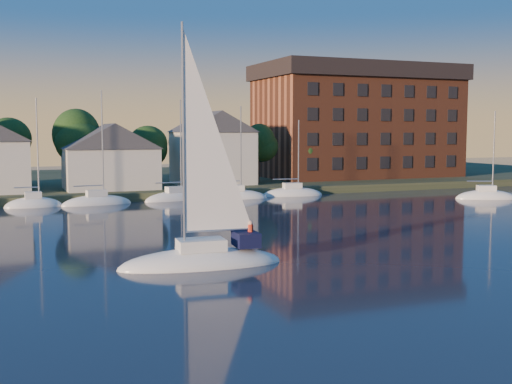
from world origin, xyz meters
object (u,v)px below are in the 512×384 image
clubhouse_centre (110,156)px  drifting_sailboat_right (486,198)px  clubhouse_east (213,147)px  hero_sailboat (204,255)px  condo_block (357,120)px

clubhouse_centre → drifting_sailboat_right: bearing=-25.3°
clubhouse_east → clubhouse_centre: bearing=-171.9°
clubhouse_centre → hero_sailboat: 43.61m
drifting_sailboat_right → clubhouse_centre: bearing=177.8°
clubhouse_east → drifting_sailboat_right: size_ratio=0.90×
clubhouse_centre → drifting_sailboat_right: 46.20m
clubhouse_centre → condo_block: 41.05m
clubhouse_centre → clubhouse_east: size_ratio=1.10×
clubhouse_east → hero_sailboat: size_ratio=0.67×
clubhouse_east → condo_block: condo_block is taller
clubhouse_centre → clubhouse_east: bearing=8.1°
clubhouse_centre → hero_sailboat: bearing=-92.1°
condo_block → drifting_sailboat_right: bearing=-86.9°
drifting_sailboat_right → condo_block: bearing=116.3°
condo_block → hero_sailboat: bearing=-129.0°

